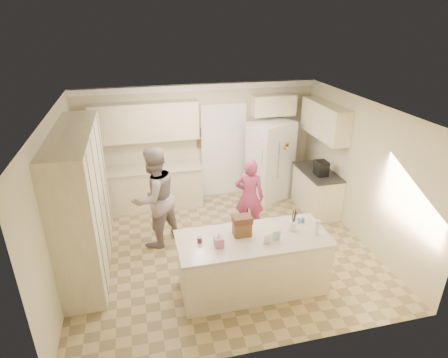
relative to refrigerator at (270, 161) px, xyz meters
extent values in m
cube|color=tan|center=(-1.53, -1.84, -0.91)|extent=(5.20, 4.60, 0.02)
cube|color=white|center=(-1.53, -1.84, 1.71)|extent=(5.20, 4.60, 0.02)
cube|color=beige|center=(-1.53, 0.47, 0.40)|extent=(5.20, 0.02, 2.60)
cube|color=beige|center=(-1.53, -4.15, 0.40)|extent=(5.20, 0.02, 2.60)
cube|color=beige|center=(-4.14, -1.84, 0.40)|extent=(0.02, 4.60, 2.60)
cube|color=beige|center=(1.08, -1.84, 0.40)|extent=(0.02, 4.60, 2.60)
cube|color=white|center=(-1.53, 0.42, 1.63)|extent=(5.20, 0.08, 0.12)
cube|color=#F2EABE|center=(-3.83, -1.64, 0.28)|extent=(0.60, 2.60, 2.35)
cube|color=#F2EABE|center=(-2.68, 0.16, -0.46)|extent=(2.20, 0.60, 0.88)
cube|color=beige|center=(-2.68, 0.15, 0.00)|extent=(2.24, 0.63, 0.04)
cube|color=#F2EABE|center=(-2.68, 0.28, 1.00)|extent=(2.20, 0.35, 0.80)
cube|color=black|center=(-0.98, 0.44, 0.15)|extent=(0.90, 0.06, 2.10)
cube|color=white|center=(-0.98, 0.40, 0.15)|extent=(1.02, 0.03, 2.22)
cube|color=brown|center=(-1.51, 0.43, 0.65)|extent=(0.15, 0.02, 0.20)
cube|color=brown|center=(-1.51, 0.43, 0.38)|extent=(0.15, 0.02, 0.20)
cube|color=white|center=(0.00, 0.00, 0.00)|extent=(1.10, 1.00, 1.80)
cube|color=gray|center=(0.00, -0.35, 0.00)|extent=(0.02, 0.02, 1.78)
cube|color=black|center=(-0.22, -0.37, 0.25)|extent=(0.22, 0.03, 0.35)
cylinder|color=silver|center=(-0.05, -0.37, 0.15)|extent=(0.02, 0.02, 0.85)
cylinder|color=silver|center=(0.05, -0.37, 0.15)|extent=(0.02, 0.02, 0.85)
cube|color=#F2EABE|center=(0.12, 0.28, 1.20)|extent=(0.95, 0.35, 0.45)
cube|color=#F2EABE|center=(0.77, -0.84, -0.46)|extent=(0.60, 1.20, 0.88)
cube|color=#2D2B28|center=(0.76, -0.84, 0.00)|extent=(0.63, 1.24, 0.04)
cube|color=#F2EABE|center=(0.89, -0.64, 1.05)|extent=(0.35, 1.50, 0.70)
cube|color=black|center=(0.72, -1.04, 0.17)|extent=(0.22, 0.28, 0.30)
cube|color=#F2EABE|center=(-1.33, -2.94, -0.46)|extent=(2.20, 0.90, 0.88)
cube|color=beige|center=(-1.33, -2.94, 0.00)|extent=(2.28, 0.96, 0.05)
cylinder|color=white|center=(-0.68, -2.89, 0.10)|extent=(0.13, 0.13, 0.15)
cube|color=pink|center=(-1.88, -3.04, 0.10)|extent=(0.13, 0.13, 0.14)
cone|color=white|center=(-1.88, -3.04, 0.20)|extent=(0.08, 0.08, 0.08)
cube|color=brown|center=(-1.48, -2.84, 0.14)|extent=(0.26, 0.18, 0.22)
cube|color=#592D1E|center=(-1.48, -2.84, 0.30)|extent=(0.28, 0.20, 0.10)
cylinder|color=#59263F|center=(-2.13, -2.89, 0.07)|extent=(0.07, 0.07, 0.09)
cube|color=white|center=(-1.18, -3.14, 0.11)|extent=(0.12, 0.06, 0.16)
cube|color=silver|center=(-1.03, -3.09, 0.11)|extent=(0.12, 0.05, 0.16)
cylinder|color=silver|center=(-0.38, -3.09, 0.14)|extent=(0.07, 0.07, 0.24)
cylinder|color=teal|center=(-0.51, -2.72, 0.07)|extent=(0.05, 0.05, 0.09)
cylinder|color=teal|center=(-0.44, -2.72, 0.07)|extent=(0.05, 0.05, 0.09)
imported|color=gray|center=(-2.67, -1.33, 0.04)|extent=(1.16, 1.11, 1.89)
imported|color=#AA334A|center=(-0.91, -1.36, -0.14)|extent=(0.66, 0.57, 1.53)
camera|label=1|loc=(-2.86, -7.42, 3.09)|focal=30.00mm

